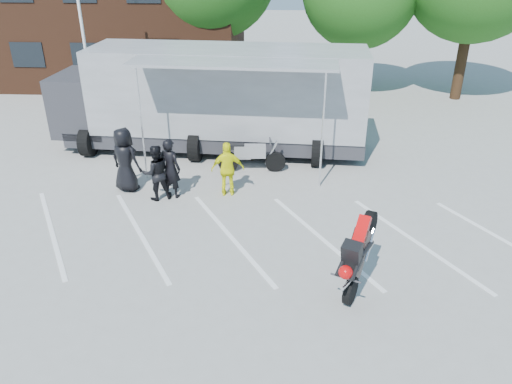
# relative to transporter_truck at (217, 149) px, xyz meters

# --- Properties ---
(ground) EXTENTS (100.00, 100.00, 0.00)m
(ground) POSITION_rel_transporter_truck_xyz_m (0.93, -7.11, 0.00)
(ground) COLOR #9B9B96
(ground) RESTS_ON ground
(parking_bay_lines) EXTENTS (18.09, 13.33, 0.01)m
(parking_bay_lines) POSITION_rel_transporter_truck_xyz_m (0.93, -6.11, 0.01)
(parking_bay_lines) COLOR white
(parking_bay_lines) RESTS_ON ground
(office_building) EXTENTS (18.00, 8.00, 7.00)m
(office_building) POSITION_rel_transporter_truck_xyz_m (-9.07, 10.89, 3.50)
(office_building) COLOR #4B2818
(office_building) RESTS_ON ground
(transporter_truck) EXTENTS (11.96, 6.29, 3.71)m
(transporter_truck) POSITION_rel_transporter_truck_xyz_m (0.00, 0.00, 0.00)
(transporter_truck) COLOR #9C9FA5
(transporter_truck) RESTS_ON ground
(parked_motorcycle) EXTENTS (2.34, 0.89, 1.21)m
(parked_motorcycle) POSITION_rel_transporter_truck_xyz_m (1.43, -1.92, 0.00)
(parked_motorcycle) COLOR #A8A8AD
(parked_motorcycle) RESTS_ON ground
(stunt_bike_rider) EXTENTS (1.50, 1.92, 2.05)m
(stunt_bike_rider) POSITION_rel_transporter_truck_xyz_m (4.23, -8.09, 0.00)
(stunt_bike_rider) COLOR black
(stunt_bike_rider) RESTS_ON ground
(spectator_leather_a) EXTENTS (1.15, 0.97, 2.01)m
(spectator_leather_a) POSITION_rel_transporter_truck_xyz_m (-2.32, -3.52, 1.00)
(spectator_leather_a) COLOR black
(spectator_leather_a) RESTS_ON ground
(spectator_leather_b) EXTENTS (0.79, 0.66, 1.84)m
(spectator_leather_b) POSITION_rel_transporter_truck_xyz_m (-0.87, -3.88, 0.92)
(spectator_leather_b) COLOR black
(spectator_leather_b) RESTS_ON ground
(spectator_leather_c) EXTENTS (1.02, 0.93, 1.70)m
(spectator_leather_c) POSITION_rel_transporter_truck_xyz_m (-1.26, -4.07, 0.85)
(spectator_leather_c) COLOR black
(spectator_leather_c) RESTS_ON ground
(spectator_hivis) EXTENTS (1.03, 0.53, 1.69)m
(spectator_hivis) POSITION_rel_transporter_truck_xyz_m (0.82, -3.69, 0.84)
(spectator_hivis) COLOR #FCFF0D
(spectator_hivis) RESTS_ON ground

